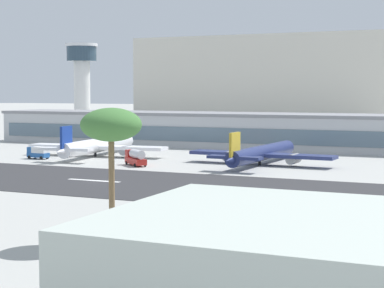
% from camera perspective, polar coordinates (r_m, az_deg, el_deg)
% --- Properties ---
extents(ground_plane, '(1400.00, 1400.00, 0.00)m').
position_cam_1_polar(ground_plane, '(136.84, -7.91, -3.16)').
color(ground_plane, '#A8A8A3').
extents(runway_strip, '(800.00, 37.60, 0.08)m').
position_cam_1_polar(runway_strip, '(137.12, -7.83, -3.13)').
color(runway_strip, '#2D2D30').
rests_on(runway_strip, ground_plane).
extents(runway_centreline_dash_4, '(12.00, 1.20, 0.01)m').
position_cam_1_polar(runway_centreline_dash_4, '(137.81, -8.30, -3.08)').
color(runway_centreline_dash_4, white).
rests_on(runway_centreline_dash_4, runway_strip).
extents(runway_centreline_dash_5, '(12.00, 1.20, 0.01)m').
position_cam_1_polar(runway_centreline_dash_5, '(121.31, 8.00, -4.11)').
color(runway_centreline_dash_5, white).
rests_on(runway_centreline_dash_5, runway_strip).
extents(terminal_building, '(169.06, 22.95, 11.08)m').
position_cam_1_polar(terminal_building, '(218.09, 3.51, 1.19)').
color(terminal_building, '#B7BABC').
rests_on(terminal_building, ground_plane).
extents(control_tower, '(13.14, 13.14, 37.52)m').
position_cam_1_polar(control_tower, '(281.49, -9.31, 5.57)').
color(control_tower, silver).
rests_on(control_tower, ground_plane).
extents(distant_hotel_block, '(138.09, 37.62, 47.30)m').
position_cam_1_polar(distant_hotel_block, '(368.08, 5.94, 5.36)').
color(distant_hotel_block, beige).
rests_on(distant_hotel_block, ground_plane).
extents(airliner_navy_tail_gate_0, '(40.58, 44.46, 9.29)m').
position_cam_1_polar(airliner_navy_tail_gate_0, '(188.03, -8.17, -0.17)').
color(airliner_navy_tail_gate_0, white).
rests_on(airliner_navy_tail_gate_0, ground_plane).
extents(airliner_gold_tail_gate_1, '(37.20, 42.84, 8.94)m').
position_cam_1_polar(airliner_gold_tail_gate_1, '(165.45, 5.78, -0.82)').
color(airliner_gold_tail_gate_1, navy).
rests_on(airliner_gold_tail_gate_1, ground_plane).
extents(service_box_truck_0, '(6.17, 3.08, 3.25)m').
position_cam_1_polar(service_box_truck_0, '(184.73, -12.90, -0.68)').
color(service_box_truck_0, '#23569E').
rests_on(service_box_truck_0, ground_plane).
extents(service_fuel_truck_1, '(8.16, 7.49, 3.95)m').
position_cam_1_polar(service_fuel_truck_1, '(164.26, -4.80, -1.14)').
color(service_fuel_truck_1, '#B2231E').
rests_on(service_fuel_truck_1, ground_plane).
extents(palm_tree_0, '(7.29, 7.29, 16.23)m').
position_cam_1_polar(palm_tree_0, '(80.02, -6.86, 1.47)').
color(palm_tree_0, brown).
rests_on(palm_tree_0, ground_plane).
extents(foreground_hangar, '(34.50, 27.53, 7.91)m').
position_cam_1_polar(foreground_hangar, '(57.25, 10.23, -9.97)').
color(foreground_hangar, '#B2BCB2').
rests_on(foreground_hangar, ground_plane).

